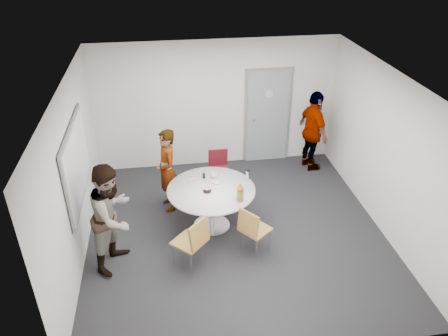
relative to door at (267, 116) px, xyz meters
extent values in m
plane|color=black|center=(-1.10, -2.48, -1.03)|extent=(5.00, 5.00, 0.00)
plane|color=silver|center=(-1.10, -2.48, 1.67)|extent=(5.00, 5.00, 0.00)
plane|color=silver|center=(-1.10, 0.02, 0.32)|extent=(5.00, 0.00, 5.00)
plane|color=silver|center=(-3.60, -2.48, 0.32)|extent=(0.00, 5.00, 5.00)
plane|color=silver|center=(1.40, -2.48, 0.32)|extent=(0.00, 5.00, 5.00)
plane|color=silver|center=(-1.10, -4.98, 0.32)|extent=(5.00, 0.00, 5.00)
cube|color=gray|center=(0.00, -0.01, 0.00)|extent=(0.90, 0.05, 2.05)
cube|color=gray|center=(0.00, 0.01, 0.00)|extent=(1.02, 0.04, 2.12)
cylinder|color=#B2BFC6|center=(0.00, -0.04, 0.52)|extent=(0.16, 0.01, 0.16)
cylinder|color=silver|center=(-0.32, -0.07, -0.01)|extent=(0.04, 0.14, 0.04)
cube|color=gray|center=(-3.56, -2.28, 0.42)|extent=(0.03, 1.90, 1.25)
cube|color=white|center=(-3.54, -2.28, 0.42)|extent=(0.01, 1.78, 1.13)
cylinder|color=silver|center=(-1.49, -2.25, -0.27)|extent=(1.48, 1.48, 0.03)
cylinder|color=silver|center=(-1.49, -2.25, -0.64)|extent=(0.09, 0.09, 0.72)
cylinder|color=silver|center=(-1.49, -2.25, -1.01)|extent=(0.64, 0.64, 0.02)
cylinder|color=silver|center=(-1.57, -2.34, -0.25)|extent=(0.18, 0.18, 0.01)
cylinder|color=black|center=(-1.57, -2.34, -0.21)|extent=(0.13, 0.13, 0.07)
cylinder|color=white|center=(-1.57, -2.34, -0.16)|extent=(0.14, 0.14, 0.02)
cylinder|color=#965620|center=(-1.07, -2.67, -0.13)|extent=(0.11, 0.11, 0.25)
cylinder|color=#468936|center=(-1.07, -2.67, -0.12)|extent=(0.11, 0.11, 0.09)
cone|color=#965620|center=(-1.07, -2.67, 0.02)|extent=(0.10, 0.10, 0.05)
cylinder|color=#479E49|center=(-1.07, -2.67, 0.06)|extent=(0.04, 0.04, 0.03)
imported|color=white|center=(-1.40, -1.88, -0.20)|extent=(0.17, 0.17, 0.09)
cylinder|color=black|center=(-1.57, -1.88, -0.20)|extent=(0.05, 0.05, 0.11)
cylinder|color=silver|center=(-0.83, -2.05, -0.17)|extent=(0.07, 0.07, 0.17)
cylinder|color=black|center=(-0.83, -2.05, -0.06)|extent=(0.07, 0.07, 0.03)
cube|color=pink|center=(-1.80, -1.94, -0.24)|extent=(0.14, 0.10, 0.02)
ellipsoid|color=silver|center=(-1.40, -2.09, -0.24)|extent=(0.15, 0.15, 0.03)
cube|color=olive|center=(-1.95, -3.18, -0.57)|extent=(0.61, 0.61, 0.04)
cube|color=olive|center=(-1.80, -3.32, -0.33)|extent=(0.35, 0.36, 0.41)
cylinder|color=silver|center=(-1.96, -2.94, -0.80)|extent=(0.02, 0.02, 0.46)
cylinder|color=silver|center=(-2.20, -3.19, -0.80)|extent=(0.02, 0.02, 0.46)
cylinder|color=silver|center=(-1.71, -3.18, -0.80)|extent=(0.02, 0.02, 0.46)
cylinder|color=silver|center=(-1.94, -3.43, -0.80)|extent=(0.02, 0.02, 0.46)
cube|color=olive|center=(-0.88, -3.01, -0.59)|extent=(0.57, 0.57, 0.03)
cube|color=olive|center=(-1.03, -3.13, -0.37)|extent=(0.31, 0.36, 0.39)
cylinder|color=silver|center=(-0.65, -3.04, -0.81)|extent=(0.02, 0.02, 0.43)
cylinder|color=silver|center=(-0.85, -2.78, -0.81)|extent=(0.02, 0.02, 0.43)
cylinder|color=silver|center=(-0.91, -3.24, -0.81)|extent=(0.02, 0.02, 0.43)
cylinder|color=silver|center=(-1.11, -2.98, -0.81)|extent=(0.02, 0.02, 0.43)
cube|color=#5C121C|center=(-1.20, -1.13, -0.60)|extent=(0.40, 0.40, 0.03)
cube|color=#5C121C|center=(-1.20, -0.94, -0.39)|extent=(0.38, 0.09, 0.38)
cylinder|color=silver|center=(-1.36, -1.28, -0.81)|extent=(0.02, 0.02, 0.42)
cylinder|color=silver|center=(-1.04, -1.29, -0.81)|extent=(0.02, 0.02, 0.42)
cylinder|color=silver|center=(-1.36, -0.96, -0.81)|extent=(0.02, 0.02, 0.42)
cylinder|color=silver|center=(-1.04, -0.97, -0.81)|extent=(0.02, 0.02, 0.42)
imported|color=#A5C6EA|center=(-2.20, -1.56, -0.24)|extent=(0.50, 0.64, 1.57)
imported|color=white|center=(-3.05, -2.93, -0.15)|extent=(0.96, 1.05, 1.74)
imported|color=black|center=(0.85, -0.53, -0.16)|extent=(0.60, 1.07, 1.73)
camera|label=1|loc=(-2.18, -8.36, 3.73)|focal=35.00mm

